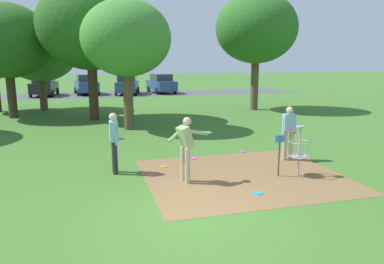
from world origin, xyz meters
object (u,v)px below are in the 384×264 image
object	(u,v)px
frisbee_mid_grass	(163,167)
tree_mid_right	(126,39)
player_waiting_left	(289,130)
tree_near_left	(90,26)
disc_golf_basket	(297,149)
player_throwing	(114,139)
parked_car_leftmost	(44,86)
frisbee_near_basket	(309,160)
frisbee_far_left	(243,151)
parked_car_center_right	(127,84)
player_foreground_watching	(186,145)
frisbee_far_right	(151,175)
frisbee_by_tee	(193,158)
frisbee_scattered_a	(258,193)
parked_car_center_left	(86,84)
tree_mid_center	(40,50)
parked_car_rightmost	(161,83)
tree_near_right	(7,41)
tree_far_center	(256,29)

from	to	relation	value
frisbee_mid_grass	tree_mid_right	world-z (taller)	tree_mid_right
player_waiting_left	tree_near_left	bearing A→B (deg)	119.91
disc_golf_basket	player_throwing	bearing A→B (deg)	161.69
parked_car_leftmost	frisbee_near_basket	bearing A→B (deg)	-67.36
frisbee_far_left	disc_golf_basket	bearing A→B (deg)	-83.15
tree_near_left	parked_car_center_right	xyz separation A→B (m)	(3.23, 14.61, -3.94)
disc_golf_basket	frisbee_mid_grass	distance (m)	3.89
player_foreground_watching	frisbee_far_right	size ratio (longest dim) A/B	8.03
frisbee_mid_grass	frisbee_by_tee	bearing A→B (deg)	31.00
frisbee_far_right	parked_car_center_right	xyz separation A→B (m)	(1.88, 25.08, 0.91)
player_foreground_watching	frisbee_scattered_a	bearing A→B (deg)	-41.86
frisbee_far_left	frisbee_scattered_a	bearing A→B (deg)	-108.31
frisbee_scattered_a	parked_car_center_left	distance (m)	28.46
player_throwing	parked_car_center_right	size ratio (longest dim) A/B	0.38
player_throwing	frisbee_by_tee	bearing A→B (deg)	19.25
player_throwing	tree_mid_center	world-z (taller)	tree_mid_center
frisbee_far_left	frisbee_far_right	xyz separation A→B (m)	(-3.49, -1.78, 0.00)
player_throwing	frisbee_far_left	bearing A→B (deg)	16.24
frisbee_far_left	parked_car_rightmost	size ratio (longest dim) A/B	0.05
tree_mid_right	frisbee_by_tee	bearing A→B (deg)	-76.00
tree_near_left	parked_car_leftmost	world-z (taller)	tree_near_left
player_foreground_watching	tree_near_right	xyz separation A→B (m)	(-6.43, 13.09, 3.14)
tree_near_left	frisbee_by_tee	bearing A→B (deg)	-72.24
tree_near_right	tree_far_center	distance (m)	14.31
tree_mid_right	parked_car_rightmost	distance (m)	19.36
frisbee_mid_grass	tree_far_center	xyz separation A→B (m)	(8.16, 11.18, 5.05)
parked_car_center_left	frisbee_mid_grass	bearing A→B (deg)	-84.89
tree_mid_right	tree_far_center	world-z (taller)	tree_far_center
parked_car_center_left	parked_car_center_right	distance (m)	3.82
tree_far_center	tree_mid_right	bearing A→B (deg)	-150.67
disc_golf_basket	parked_car_leftmost	size ratio (longest dim) A/B	0.32
frisbee_by_tee	frisbee_far_right	xyz separation A→B (m)	(-1.57, -1.36, 0.00)
frisbee_near_basket	frisbee_far_left	xyz separation A→B (m)	(-1.61, 1.55, 0.00)
tree_near_right	tree_far_center	world-z (taller)	tree_far_center
frisbee_far_right	tree_near_right	distance (m)	14.14
player_foreground_watching	tree_near_left	distance (m)	12.12
player_waiting_left	frisbee_far_right	bearing A→B (deg)	-174.63
tree_near_left	tree_far_center	size ratio (longest dim) A/B	0.99
frisbee_far_left	parked_car_center_right	bearing A→B (deg)	93.94
parked_car_center_right	frisbee_by_tee	bearing A→B (deg)	-90.74
frisbee_scattered_a	frisbee_far_left	bearing A→B (deg)	71.69
parked_car_center_left	frisbee_far_right	bearing A→B (deg)	-86.02
disc_golf_basket	frisbee_far_right	world-z (taller)	disc_golf_basket
frisbee_by_tee	frisbee_scattered_a	world-z (taller)	same
frisbee_mid_grass	tree_near_left	distance (m)	11.07
frisbee_far_left	tree_mid_right	size ratio (longest dim) A/B	0.04
frisbee_by_tee	frisbee_far_right	size ratio (longest dim) A/B	1.19
player_waiting_left	frisbee_near_basket	xyz separation A→B (m)	(0.66, -0.19, -0.96)
tree_far_center	frisbee_by_tee	bearing A→B (deg)	-123.83
frisbee_far_left	parked_car_center_left	distance (m)	24.88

